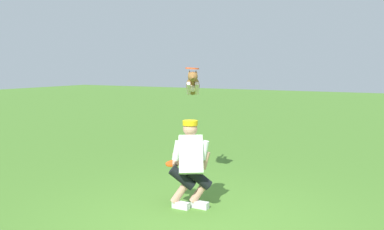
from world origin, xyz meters
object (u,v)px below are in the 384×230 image
(dog, at_px, (193,85))
(frisbee_flying, at_px, (192,68))
(person, at_px, (190,162))
(frisbee_held, at_px, (174,163))

(dog, bearing_deg, frisbee_flying, -1.96)
(dog, distance_m, frisbee_flying, 0.41)
(person, bearing_deg, frisbee_flying, -4.57)
(person, distance_m, frisbee_held, 0.40)
(frisbee_flying, relative_size, frisbee_held, 0.96)
(frisbee_flying, xyz_separation_m, frisbee_held, (-0.23, 1.01, -1.43))
(person, height_order, frisbee_held, person)
(dog, distance_m, frisbee_held, 1.73)
(dog, relative_size, frisbee_flying, 3.83)
(person, bearing_deg, frisbee_held, 38.35)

